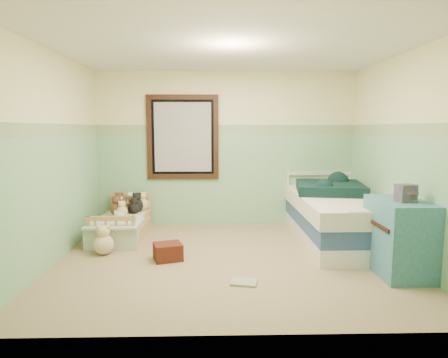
{
  "coord_description": "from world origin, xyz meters",
  "views": [
    {
      "loc": [
        -0.2,
        -4.68,
        1.6
      ],
      "look_at": [
        -0.07,
        0.35,
        0.95
      ],
      "focal_mm": 31.68,
      "sensor_mm": 36.0,
      "label": 1
    }
  ],
  "objects_px": {
    "plush_floor_tan": "(104,245)",
    "floor_book": "(244,282)",
    "dresser": "(399,237)",
    "toddler_bed_frame": "(122,231)",
    "plush_floor_cream": "(120,228)",
    "red_pillow": "(168,252)",
    "twin_bed_frame": "(338,234)"
  },
  "relations": [
    {
      "from": "plush_floor_tan",
      "to": "floor_book",
      "type": "distance_m",
      "value": 1.99
    },
    {
      "from": "dresser",
      "to": "floor_book",
      "type": "height_order",
      "value": "dresser"
    },
    {
      "from": "toddler_bed_frame",
      "to": "dresser",
      "type": "distance_m",
      "value": 3.75
    },
    {
      "from": "plush_floor_cream",
      "to": "red_pillow",
      "type": "distance_m",
      "value": 1.37
    },
    {
      "from": "twin_bed_frame",
      "to": "red_pillow",
      "type": "relative_size",
      "value": 6.71
    },
    {
      "from": "dresser",
      "to": "red_pillow",
      "type": "distance_m",
      "value": 2.66
    },
    {
      "from": "plush_floor_cream",
      "to": "plush_floor_tan",
      "type": "xyz_separation_m",
      "value": [
        -0.01,
        -0.85,
        -0.0
      ]
    },
    {
      "from": "floor_book",
      "to": "toddler_bed_frame",
      "type": "bearing_deg",
      "value": 144.91
    },
    {
      "from": "twin_bed_frame",
      "to": "plush_floor_cream",
      "type": "bearing_deg",
      "value": 173.19
    },
    {
      "from": "plush_floor_tan",
      "to": "dresser",
      "type": "xyz_separation_m",
      "value": [
        3.44,
        -0.74,
        0.28
      ]
    },
    {
      "from": "red_pillow",
      "to": "floor_book",
      "type": "distance_m",
      "value": 1.16
    },
    {
      "from": "plush_floor_tan",
      "to": "dresser",
      "type": "distance_m",
      "value": 3.53
    },
    {
      "from": "plush_floor_tan",
      "to": "red_pillow",
      "type": "height_order",
      "value": "plush_floor_tan"
    },
    {
      "from": "plush_floor_cream",
      "to": "plush_floor_tan",
      "type": "height_order",
      "value": "plush_floor_cream"
    },
    {
      "from": "dresser",
      "to": "red_pillow",
      "type": "bearing_deg",
      "value": 168.81
    },
    {
      "from": "twin_bed_frame",
      "to": "dresser",
      "type": "bearing_deg",
      "value": -76.95
    },
    {
      "from": "dresser",
      "to": "twin_bed_frame",
      "type": "bearing_deg",
      "value": 103.05
    },
    {
      "from": "plush_floor_cream",
      "to": "floor_book",
      "type": "relative_size",
      "value": 1.0
    },
    {
      "from": "plush_floor_tan",
      "to": "red_pillow",
      "type": "distance_m",
      "value": 0.87
    },
    {
      "from": "plush_floor_cream",
      "to": "twin_bed_frame",
      "type": "height_order",
      "value": "plush_floor_cream"
    },
    {
      "from": "toddler_bed_frame",
      "to": "twin_bed_frame",
      "type": "height_order",
      "value": "twin_bed_frame"
    },
    {
      "from": "dresser",
      "to": "floor_book",
      "type": "distance_m",
      "value": 1.78
    },
    {
      "from": "floor_book",
      "to": "plush_floor_cream",
      "type": "bearing_deg",
      "value": 145.16
    },
    {
      "from": "toddler_bed_frame",
      "to": "dresser",
      "type": "bearing_deg",
      "value": -24.92
    },
    {
      "from": "toddler_bed_frame",
      "to": "floor_book",
      "type": "distance_m",
      "value": 2.47
    },
    {
      "from": "plush_floor_tan",
      "to": "twin_bed_frame",
      "type": "bearing_deg",
      "value": 8.64
    },
    {
      "from": "dresser",
      "to": "red_pillow",
      "type": "xyz_separation_m",
      "value": [
        -2.59,
        0.51,
        -0.31
      ]
    },
    {
      "from": "plush_floor_cream",
      "to": "twin_bed_frame",
      "type": "xyz_separation_m",
      "value": [
        3.14,
        -0.38,
        -0.02
      ]
    },
    {
      "from": "plush_floor_tan",
      "to": "toddler_bed_frame",
      "type": "bearing_deg",
      "value": 86.84
    },
    {
      "from": "plush_floor_cream",
      "to": "red_pillow",
      "type": "bearing_deg",
      "value": -52.52
    },
    {
      "from": "toddler_bed_frame",
      "to": "red_pillow",
      "type": "xyz_separation_m",
      "value": [
        0.8,
        -1.06,
        0.02
      ]
    },
    {
      "from": "plush_floor_tan",
      "to": "plush_floor_cream",
      "type": "bearing_deg",
      "value": 89.34
    }
  ]
}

